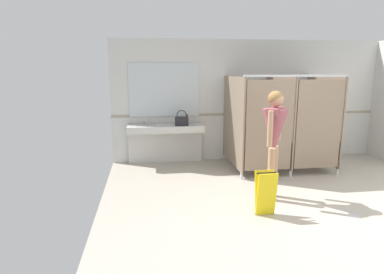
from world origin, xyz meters
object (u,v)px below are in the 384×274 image
object	(u,v)px
paper_cup	(178,123)
wet_floor_sign	(266,193)
person_standing	(274,131)
soap_dispenser	(187,120)
handbag	(182,121)

from	to	relation	value
paper_cup	wet_floor_sign	distance (m)	2.93
person_standing	paper_cup	distance (m)	2.48
person_standing	wet_floor_sign	distance (m)	1.03
soap_dispenser	paper_cup	world-z (taller)	soap_dispenser
soap_dispenser	wet_floor_sign	size ratio (longest dim) A/B	0.31
soap_dispenser	wet_floor_sign	xyz separation A→B (m)	(0.74, -2.92, -0.64)
person_standing	handbag	distance (m)	2.38
handbag	paper_cup	xyz separation A→B (m)	(-0.08, 0.06, -0.07)
person_standing	soap_dispenser	xyz separation A→B (m)	(-1.08, 2.33, -0.13)
handbag	wet_floor_sign	size ratio (longest dim) A/B	0.52
person_standing	paper_cup	xyz separation A→B (m)	(-1.31, 2.10, -0.18)
person_standing	wet_floor_sign	bearing A→B (deg)	-119.07
person_standing	soap_dispenser	world-z (taller)	person_standing
person_standing	handbag	bearing A→B (deg)	121.17
paper_cup	wet_floor_sign	bearing A→B (deg)	-70.03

